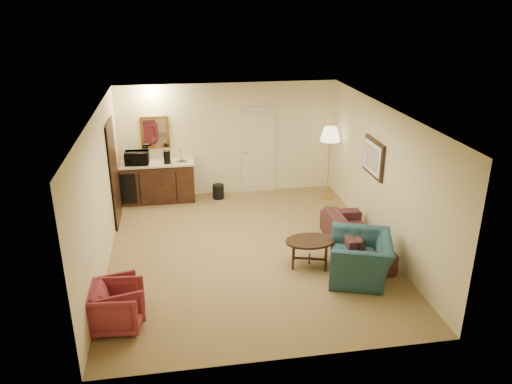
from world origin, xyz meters
TOP-DOWN VIEW (x-y plane):
  - ground at (0.00, 0.00)m, footprint 6.00×6.00m
  - room_walls at (-0.10, 0.77)m, footprint 5.02×6.01m
  - wetbar_cabinet at (-1.65, 2.72)m, footprint 1.64×0.58m
  - sofa at (1.95, -0.32)m, footprint 0.63×2.05m
  - teal_armchair at (1.70, -1.22)m, footprint 1.05×1.30m
  - rose_chair_near at (-2.15, -1.95)m, footprint 0.71×0.75m
  - rose_chair_far at (-2.15, -1.77)m, footprint 0.75×0.78m
  - coffee_table at (0.98, -0.70)m, footprint 0.99×0.80m
  - floor_lamp at (2.20, 2.26)m, footprint 0.45×0.45m
  - waste_bin at (-0.30, 2.65)m, footprint 0.33×0.33m
  - microwave at (-2.07, 2.69)m, footprint 0.53×0.31m
  - coffee_maker at (-1.42, 2.63)m, footprint 0.18×0.18m

SIDE VIEW (x-z plane):
  - ground at x=0.00m, z-range 0.00..0.00m
  - waste_bin at x=-0.30m, z-range 0.00..0.33m
  - coffee_table at x=0.98m, z-range 0.00..0.49m
  - rose_chair_far at x=-2.15m, z-range 0.00..0.68m
  - rose_chair_near at x=-2.15m, z-range 0.00..0.71m
  - sofa at x=1.95m, z-range 0.00..0.80m
  - wetbar_cabinet at x=-1.65m, z-range 0.00..0.92m
  - teal_armchair at x=1.70m, z-range 0.00..0.98m
  - floor_lamp at x=2.20m, z-range 0.00..1.69m
  - coffee_maker at x=-1.42m, z-range 0.92..1.21m
  - microwave at x=-2.07m, z-range 0.92..1.27m
  - room_walls at x=-0.10m, z-range 0.41..3.02m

